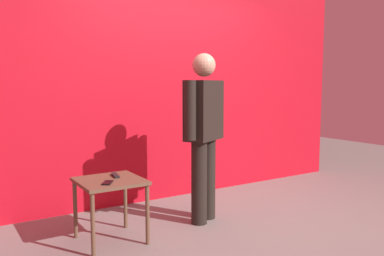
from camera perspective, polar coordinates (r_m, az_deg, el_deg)
name	(u,v)px	position (r m, az deg, el deg)	size (l,w,h in m)	color
ground_plane	(258,231)	(3.96, 9.35, -14.22)	(12.00, 12.00, 0.00)	gray
back_wall_red	(177,64)	(4.94, -2.16, 9.03)	(5.16, 0.12, 3.24)	red
standing_person	(204,129)	(3.98, 1.67, -0.09)	(0.63, 0.41, 1.68)	black
side_table	(110,188)	(3.60, -11.59, -8.43)	(0.54, 0.54, 0.56)	brown
cell_phone	(107,183)	(3.45, -11.94, -7.62)	(0.07, 0.14, 0.01)	black
tv_remote	(115,175)	(3.69, -10.86, -6.63)	(0.04, 0.17, 0.02)	black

